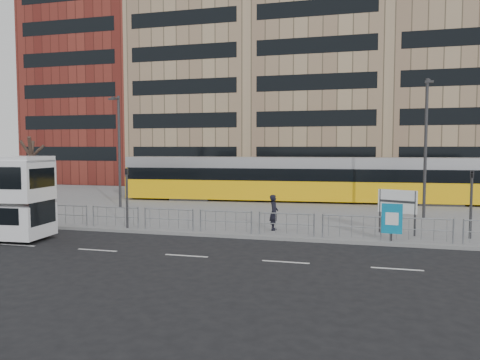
% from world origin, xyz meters
% --- Properties ---
extents(ground, '(120.00, 120.00, 0.00)m').
position_xyz_m(ground, '(0.00, 0.00, 0.00)').
color(ground, black).
rests_on(ground, ground).
extents(plaza, '(64.00, 24.00, 0.15)m').
position_xyz_m(plaza, '(0.00, 12.00, 0.07)').
color(plaza, slate).
rests_on(plaza, ground).
extents(kerb, '(64.00, 0.25, 0.17)m').
position_xyz_m(kerb, '(0.00, 0.05, 0.07)').
color(kerb, gray).
rests_on(kerb, ground).
extents(building_row, '(70.40, 18.40, 31.20)m').
position_xyz_m(building_row, '(1.55, 34.27, 12.91)').
color(building_row, maroon).
rests_on(building_row, ground).
extents(pedestrian_barrier, '(32.07, 0.07, 1.10)m').
position_xyz_m(pedestrian_barrier, '(2.00, 0.50, 0.98)').
color(pedestrian_barrier, '#989BA0').
rests_on(pedestrian_barrier, plaza).
extents(road_markings, '(62.00, 0.12, 0.01)m').
position_xyz_m(road_markings, '(1.00, -4.00, 0.01)').
color(road_markings, white).
rests_on(road_markings, ground).
extents(tram, '(29.13, 5.00, 3.42)m').
position_xyz_m(tram, '(4.81, 14.76, 1.86)').
color(tram, yellow).
rests_on(tram, plaza).
extents(station_sign, '(1.76, 0.75, 2.14)m').
position_xyz_m(station_sign, '(10.39, 2.22, 1.64)').
color(station_sign, '#2D2D30').
rests_on(station_sign, plaza).
extents(ad_panel, '(0.90, 0.17, 1.68)m').
position_xyz_m(ad_panel, '(10.05, 0.42, 1.14)').
color(ad_panel, '#2D2D30').
rests_on(ad_panel, plaza).
extents(pedestrian, '(0.46, 0.67, 1.79)m').
position_xyz_m(pedestrian, '(4.46, 1.80, 1.05)').
color(pedestrian, black).
rests_on(pedestrian, plaza).
extents(traffic_light_west, '(0.19, 0.22, 3.10)m').
position_xyz_m(traffic_light_west, '(-3.02, 0.50, 2.12)').
color(traffic_light_west, '#2D2D30').
rests_on(traffic_light_west, plaza).
extents(traffic_light_east, '(0.22, 0.24, 3.10)m').
position_xyz_m(traffic_light_east, '(13.57, 1.94, 2.12)').
color(traffic_light_east, '#2D2D30').
rests_on(traffic_light_east, plaza).
extents(lamp_post_west, '(0.45, 1.04, 7.68)m').
position_xyz_m(lamp_post_west, '(-7.45, 7.67, 4.36)').
color(lamp_post_west, '#2D2D30').
rests_on(lamp_post_west, plaza).
extents(lamp_post_east, '(0.45, 1.04, 8.18)m').
position_xyz_m(lamp_post_east, '(12.30, 8.12, 4.62)').
color(lamp_post_east, '#2D2D30').
rests_on(lamp_post_east, plaza).
extents(bare_tree, '(4.71, 4.71, 7.18)m').
position_xyz_m(bare_tree, '(-14.46, 7.60, 5.19)').
color(bare_tree, black).
rests_on(bare_tree, plaza).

